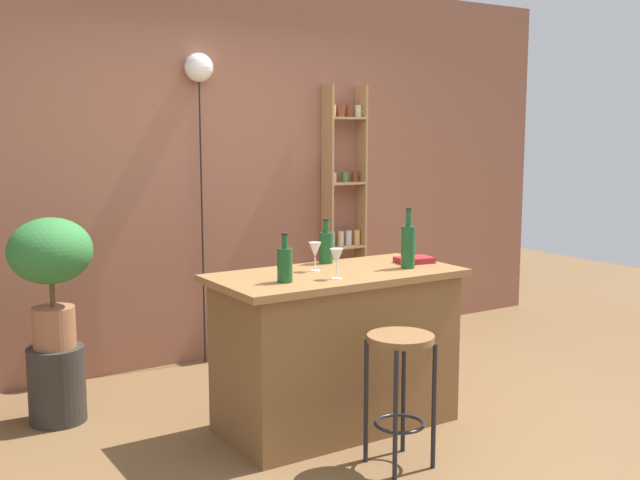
{
  "coord_description": "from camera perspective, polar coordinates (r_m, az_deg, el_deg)",
  "views": [
    {
      "loc": [
        -2.34,
        -3.23,
        1.68
      ],
      "look_at": [
        0.05,
        0.55,
        1.05
      ],
      "focal_mm": 43.03,
      "sensor_mm": 36.0,
      "label": 1
    }
  ],
  "objects": [
    {
      "name": "wine_glass_center",
      "position": [
        4.09,
        1.24,
        -1.29
      ],
      "size": [
        0.07,
        0.07,
        0.16
      ],
      "color": "silver",
      "rests_on": "kitchen_counter"
    },
    {
      "name": "bottle_vinegar",
      "position": [
        4.57,
        0.44,
        -0.49
      ],
      "size": [
        0.08,
        0.08,
        0.27
      ],
      "color": "#194C23",
      "rests_on": "kitchen_counter"
    },
    {
      "name": "wine_glass_left",
      "position": [
        4.31,
        -0.37,
        -0.79
      ],
      "size": [
        0.07,
        0.07,
        0.16
      ],
      "color": "silver",
      "rests_on": "kitchen_counter"
    },
    {
      "name": "plant_stool",
      "position": [
        4.78,
        -18.98,
        -10.12
      ],
      "size": [
        0.32,
        0.32,
        0.45
      ],
      "primitive_type": "cylinder",
      "color": "#2D2823",
      "rests_on": "ground"
    },
    {
      "name": "kitchen_counter",
      "position": [
        4.41,
        1.2,
        -8.09
      ],
      "size": [
        1.41,
        0.69,
        0.9
      ],
      "color": "brown",
      "rests_on": "ground"
    },
    {
      "name": "pendant_globe_light",
      "position": [
        5.54,
        -8.99,
        12.16
      ],
      "size": [
        0.2,
        0.2,
        2.22
      ],
      "color": "black",
      "rests_on": "ground"
    },
    {
      "name": "bottle_soda_blue",
      "position": [
        4.43,
        6.57,
        -0.4
      ],
      "size": [
        0.08,
        0.08,
        0.35
      ],
      "color": "#194C23",
      "rests_on": "kitchen_counter"
    },
    {
      "name": "cookbook",
      "position": [
        4.63,
        7.02,
        -1.48
      ],
      "size": [
        0.23,
        0.18,
        0.03
      ],
      "primitive_type": "cube",
      "rotation": [
        0.0,
        0.0,
        -0.14
      ],
      "color": "maroon",
      "rests_on": "kitchen_counter"
    },
    {
      "name": "spice_shelf",
      "position": [
        6.11,
        1.83,
        1.93
      ],
      "size": [
        0.34,
        0.16,
        2.04
      ],
      "color": "#A87F51",
      "rests_on": "ground"
    },
    {
      "name": "bottle_olive_oil",
      "position": [
        4.0,
        -2.63,
        -1.78
      ],
      "size": [
        0.08,
        0.08,
        0.26
      ],
      "color": "#194C23",
      "rests_on": "kitchen_counter"
    },
    {
      "name": "potted_plant",
      "position": [
        4.61,
        -19.39,
        -1.6
      ],
      "size": [
        0.48,
        0.43,
        0.75
      ],
      "color": "#935B3D",
      "rests_on": "plant_stool"
    },
    {
      "name": "bar_stool",
      "position": [
        3.9,
        5.99,
        -9.51
      ],
      "size": [
        0.34,
        0.34,
        0.68
      ],
      "color": "black",
      "rests_on": "ground"
    },
    {
      "name": "ground",
      "position": [
        4.33,
        3.46,
        -14.79
      ],
      "size": [
        12.0,
        12.0,
        0.0
      ],
      "primitive_type": "plane",
      "color": "brown"
    },
    {
      "name": "back_wall",
      "position": [
        5.69,
        -8.04,
        5.18
      ],
      "size": [
        6.4,
        0.1,
        2.8
      ],
      "primitive_type": "cube",
      "color": "#8C5642",
      "rests_on": "ground"
    }
  ]
}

